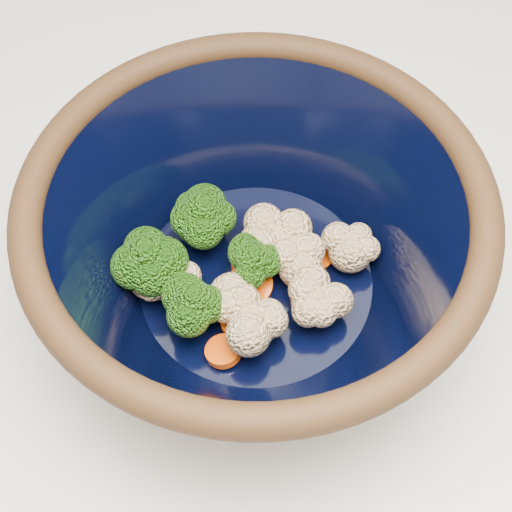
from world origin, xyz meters
TOP-DOWN VIEW (x-y plane):
  - mixing_bowl at (-0.12, 0.09)m, footprint 0.38×0.38m
  - vegetable_pile at (-0.13, 0.09)m, footprint 0.18×0.13m

SIDE VIEW (x-z plane):
  - vegetable_pile at x=-0.13m, z-range 0.93..0.98m
  - mixing_bowl at x=-0.12m, z-range 0.91..1.04m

